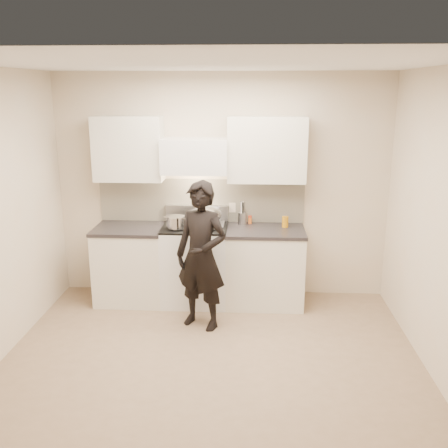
% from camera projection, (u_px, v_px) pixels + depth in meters
% --- Properties ---
extents(ground_plane, '(4.00, 4.00, 0.00)m').
position_uv_depth(ground_plane, '(211.00, 363.00, 4.71)').
color(ground_plane, '#8A7259').
extents(room_shell, '(4.04, 3.54, 2.70)m').
position_uv_depth(room_shell, '(207.00, 189.00, 4.65)').
color(room_shell, beige).
rests_on(room_shell, ground).
extents(stove, '(0.76, 0.65, 0.96)m').
position_uv_depth(stove, '(195.00, 264.00, 5.98)').
color(stove, silver).
rests_on(stove, ground).
extents(counter_right, '(0.92, 0.67, 0.92)m').
position_uv_depth(counter_right, '(265.00, 266.00, 5.93)').
color(counter_right, silver).
rests_on(counter_right, ground).
extents(counter_left, '(0.82, 0.67, 0.92)m').
position_uv_depth(counter_left, '(131.00, 264.00, 6.02)').
color(counter_left, silver).
rests_on(counter_left, ground).
extents(wok, '(0.37, 0.46, 0.30)m').
position_uv_depth(wok, '(207.00, 215.00, 5.90)').
color(wok, '#B4B5BD').
rests_on(wok, stove).
extents(stock_pot, '(0.28, 0.26, 0.14)m').
position_uv_depth(stock_pot, '(176.00, 222.00, 5.70)').
color(stock_pot, '#B4B5BD').
rests_on(stock_pot, stove).
extents(utensil_crock, '(0.10, 0.10, 0.28)m').
position_uv_depth(utensil_crock, '(242.00, 217.00, 6.00)').
color(utensil_crock, '#A2A2A5').
rests_on(utensil_crock, counter_right).
extents(spice_jar, '(0.04, 0.04, 0.10)m').
position_uv_depth(spice_jar, '(250.00, 219.00, 6.04)').
color(spice_jar, orange).
rests_on(spice_jar, counter_right).
extents(oil_glass, '(0.07, 0.07, 0.13)m').
position_uv_depth(oil_glass, '(285.00, 222.00, 5.88)').
color(oil_glass, '#BD790D').
rests_on(oil_glass, counter_right).
extents(person, '(0.69, 0.59, 1.60)m').
position_uv_depth(person, '(201.00, 256.00, 5.25)').
color(person, black).
rests_on(person, ground).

